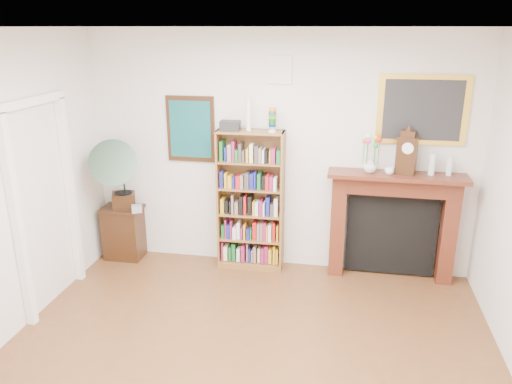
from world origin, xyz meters
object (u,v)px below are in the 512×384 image
bookshelf (250,193)px  mantel_clock (407,153)px  bottle_left (432,164)px  bottle_right (450,166)px  cd_stack (137,209)px  gramophone (115,170)px  fireplace (393,216)px  flower_vase (370,165)px  side_cabinet (124,232)px  teacup (389,171)px

bookshelf → mantel_clock: size_ratio=4.03×
bottle_left → bottle_right: 0.19m
cd_stack → gramophone: bearing=177.9°
fireplace → bottle_left: bottle_left is taller
gramophone → flower_vase: size_ratio=5.69×
bottle_right → bookshelf: bearing=-179.1°
bottle_right → fireplace: bearing=178.3°
gramophone → cd_stack: gramophone is taller
cd_stack → mantel_clock: mantel_clock is taller
fireplace → cd_stack: bearing=-175.4°
bookshelf → cd_stack: (-1.37, -0.15, -0.23)m
fireplace → gramophone: (-3.25, -0.19, 0.43)m
mantel_clock → bottle_left: mantel_clock is taller
side_cabinet → gramophone: gramophone is taller
cd_stack → teacup: teacup is taller
mantel_clock → bottle_left: bearing=22.5°
bookshelf → cd_stack: bookshelf is taller
side_cabinet → flower_vase: (2.97, 0.03, 1.01)m
gramophone → flower_vase: gramophone is taller
bookshelf → side_cabinet: bookshelf is taller
fireplace → bottle_left: bearing=-4.5°
gramophone → bottle_right: gramophone is taller
flower_vase → bookshelf: bearing=179.8°
side_cabinet → bottle_right: size_ratio=3.35×
teacup → bottle_left: bottle_left is taller
mantel_clock → bottle_right: size_ratio=2.41×
cd_stack → bottle_right: bearing=2.9°
mantel_clock → teacup: bearing=-148.9°
side_cabinet → bottle_right: 3.94m
gramophone → bottle_right: bearing=-21.0°
bookshelf → fireplace: (1.64, 0.05, -0.18)m
mantel_clock → flower_vase: (-0.37, 0.00, -0.15)m
bookshelf → teacup: 1.60m
mantel_clock → bottle_left: size_ratio=2.01×
mantel_clock → flower_vase: 0.40m
bookshelf → flower_vase: bookshelf is taller
bookshelf → teacup: bookshelf is taller
bookshelf → mantel_clock: bookshelf is taller
fireplace → flower_vase: (-0.30, -0.05, 0.59)m
teacup → flower_vase: bearing=168.8°
cd_stack → bottle_right: bottle_right is taller
gramophone → mantel_clock: 3.35m
bottle_left → bottle_right: bearing=5.6°
gramophone → flower_vase: 2.96m
mantel_clock → teacup: 0.26m
bookshelf → bottle_right: bookshelf is taller
cd_stack → teacup: bearing=2.0°
flower_vase → bottle_right: bearing=2.6°
cd_stack → flower_vase: flower_vase is taller
flower_vase → bottle_right: size_ratio=0.80×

